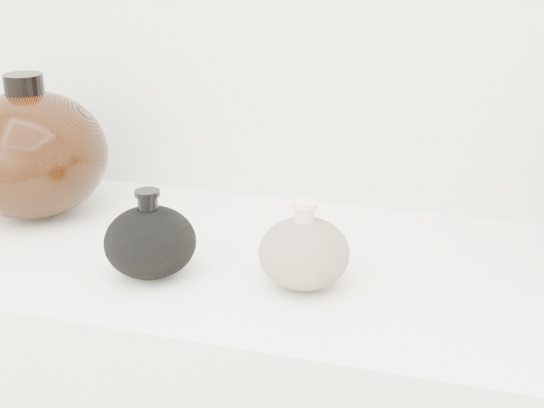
% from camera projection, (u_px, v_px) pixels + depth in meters
% --- Properties ---
extents(black_gourd_vase, '(0.14, 0.14, 0.12)m').
position_uv_depth(black_gourd_vase, '(150.00, 241.00, 1.04)').
color(black_gourd_vase, black).
rests_on(black_gourd_vase, display_counter).
extents(cream_gourd_vase, '(0.15, 0.15, 0.12)m').
position_uv_depth(cream_gourd_vase, '(304.00, 252.00, 1.01)').
color(cream_gourd_vase, '#BAB192').
rests_on(cream_gourd_vase, display_counter).
extents(left_round_pot, '(0.30, 0.30, 0.24)m').
position_uv_depth(left_round_pot, '(32.00, 154.00, 1.24)').
color(left_round_pot, black).
rests_on(left_round_pot, display_counter).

